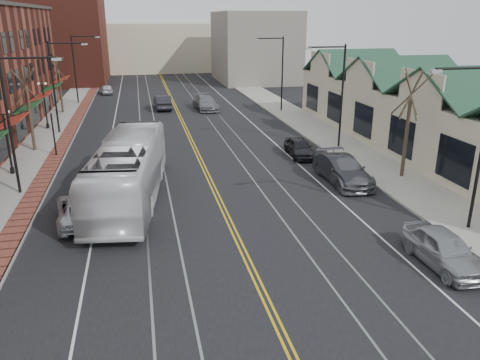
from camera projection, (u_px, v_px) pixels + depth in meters
name	position (u px, v px, depth m)	size (l,w,h in m)	color
ground	(283.00, 336.00, 15.56)	(160.00, 160.00, 0.00)	black
sidewalk_left	(26.00, 173.00, 31.61)	(4.00, 120.00, 0.15)	gray
sidewalk_right	(355.00, 153.00, 36.39)	(4.00, 120.00, 0.15)	gray
building_right	(428.00, 121.00, 36.85)	(8.00, 36.00, 4.60)	#C3B796
backdrop_left	(59.00, 38.00, 74.71)	(14.00, 18.00, 14.00)	maroon
backdrop_mid	(157.00, 47.00, 92.57)	(22.00, 14.00, 9.00)	#C3B796
backdrop_right	(255.00, 47.00, 76.76)	(12.00, 16.00, 11.00)	slate
streetlight_l_1	(16.00, 111.00, 26.49)	(3.33, 0.25, 8.00)	black
streetlight_l_2	(58.00, 78.00, 41.26)	(3.33, 0.25, 8.00)	black
streetlight_l_3	(78.00, 62.00, 56.03)	(3.33, 0.25, 8.00)	black
streetlight_r_0	(476.00, 132.00, 21.65)	(3.33, 0.25, 8.00)	black
streetlight_r_1	(337.00, 86.00, 36.42)	(3.33, 0.25, 8.00)	black
streetlight_r_2	(279.00, 66.00, 51.19)	(3.33, 0.25, 8.00)	black
lamppost_l_2	(8.00, 144.00, 30.76)	(0.84, 0.28, 4.27)	black
lamppost_l_3	(45.00, 106.00, 43.68)	(0.84, 0.28, 4.27)	black
tree_left_near	(29.00, 107.00, 35.93)	(1.78, 1.37, 6.48)	#382B21
tree_left_far	(60.00, 84.00, 50.78)	(1.66, 1.28, 6.02)	#382B21
tree_right_mid	(408.00, 122.00, 29.74)	(1.90, 1.46, 6.93)	#382B21
traffic_signal	(53.00, 127.00, 34.84)	(0.18, 0.15, 3.80)	black
transit_bus	(129.00, 170.00, 26.63)	(3.05, 13.03, 3.63)	white
parked_suv	(81.00, 209.00, 24.18)	(2.31, 5.01, 1.39)	silver
parked_car_a	(444.00, 249.00, 19.81)	(1.81, 4.51, 1.54)	#989A9E
parked_car_b	(340.00, 169.00, 29.99)	(1.76, 5.06, 1.67)	black
parked_car_c	(344.00, 170.00, 29.88)	(2.30, 5.66, 1.64)	#5D5C63
parked_car_d	(300.00, 147.00, 35.56)	(1.67, 4.14, 1.41)	black
distant_car_left	(162.00, 102.00, 53.89)	(1.68, 4.83, 1.59)	#222228
distant_car_right	(206.00, 103.00, 53.61)	(2.25, 5.53, 1.60)	slate
distant_car_far	(106.00, 89.00, 64.87)	(1.56, 3.88, 1.32)	silver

